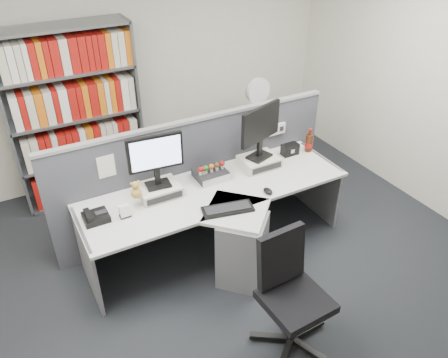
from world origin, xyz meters
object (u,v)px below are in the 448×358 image
speaker (290,149)px  desk_fan (258,94)px  monitor_left (156,157)px  shelving_unit (76,119)px  desktop_pc (211,174)px  cola_bottle (309,143)px  desk_phone (95,217)px  filing_cabinet (255,143)px  office_chair (290,290)px  monitor_right (261,128)px  keyboard (228,209)px  desk (227,223)px  desk_calendar (125,212)px  mouse (268,191)px

speaker → desk_fan: size_ratio=0.34×
monitor_left → shelving_unit: shelving_unit is taller
desktop_pc → cola_bottle: cola_bottle is taller
cola_bottle → desk_phone: bearing=-177.3°
filing_cabinet → office_chair: 2.73m
monitor_right → desktop_pc: (-0.54, 0.03, -0.39)m
keyboard → desk: bearing=63.7°
monitor_left → filing_cabinet: monitor_left is taller
desk_calendar → shelving_unit: size_ratio=0.06×
desk → office_chair: (-0.02, -1.03, 0.07)m
monitor_left → desktop_pc: size_ratio=1.70×
monitor_left → office_chair: size_ratio=0.52×
office_chair → desk_fan: bearing=63.4°
monitor_left → cola_bottle: size_ratio=1.93×
cola_bottle → filing_cabinet: bearing=91.8°
desk_phone → keyboard: bearing=-21.6°
mouse → cola_bottle: (0.84, 0.47, 0.08)m
cola_bottle → monitor_left: bearing=-179.7°
keyboard → cola_bottle: bearing=22.2°
monitor_right → desk_fan: size_ratio=1.03×
monitor_right → speaker: bearing=5.8°
desktop_pc → keyboard: desktop_pc is taller
monitor_right → shelving_unit: 2.10m
desk → speaker: (1.01, 0.43, 0.32)m
desk → desk_phone: desk_phone is taller
desk_calendar → mouse: bearing=-12.5°
desktop_pc → cola_bottle: size_ratio=1.14×
mouse → filing_cabinet: mouse is taller
monitor_left → keyboard: (0.44, -0.52, -0.39)m
desktop_pc → shelving_unit: shelving_unit is taller
desktop_pc → filing_cabinet: bearing=40.6°
office_chair → desktop_pc: bearing=87.3°
keyboard → mouse: (0.46, 0.06, 0.01)m
monitor_right → speaker: 0.56m
desk_calendar → filing_cabinet: 2.45m
desk_phone → mouse: bearing=-13.3°
desk → shelving_unit: (-0.90, 1.85, 0.52)m
desk_calendar → desk_fan: size_ratio=0.22×
mouse → desk_phone: desk_phone is taller
cola_bottle → filing_cabinet: size_ratio=0.38×
mouse → shelving_unit: size_ratio=0.06×
desk_phone → desk_calendar: desk_calendar is taller
mouse → shelving_unit: 2.33m
cola_bottle → shelving_unit: shelving_unit is taller
desktop_pc → speaker: speaker is taller
desk_calendar → office_chair: size_ratio=0.12×
keyboard → filing_cabinet: keyboard is taller
speaker → cola_bottle: size_ratio=0.69×
desk_fan → desk: bearing=-130.6°
desk_calendar → office_chair: (0.87, -1.24, -0.24)m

